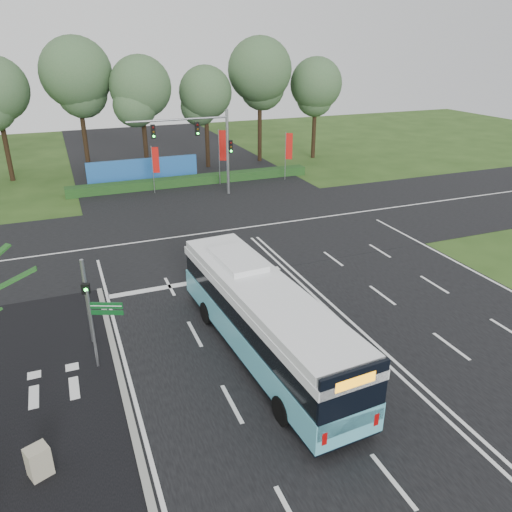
{
  "coord_description": "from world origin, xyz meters",
  "views": [
    {
      "loc": [
        -11.1,
        -18.61,
        12.0
      ],
      "look_at": [
        -2.87,
        2.0,
        2.41
      ],
      "focal_mm": 35.0,
      "sensor_mm": 36.0,
      "label": 1
    }
  ],
  "objects": [
    {
      "name": "banner_flag_mid",
      "position": [
        2.49,
        23.53,
        3.22
      ],
      "size": [
        0.69,
        0.31,
        4.97
      ],
      "rotation": [
        0.0,
        0.0,
        -0.38
      ],
      "color": "gray",
      "rests_on": "ground"
    },
    {
      "name": "city_bus",
      "position": [
        -4.38,
        -2.6,
        1.75
      ],
      "size": [
        3.33,
        12.28,
        3.48
      ],
      "rotation": [
        0.0,
        0.0,
        0.07
      ],
      "color": "#56B4C7",
      "rests_on": "ground"
    },
    {
      "name": "banner_flag_right",
      "position": [
        8.62,
        22.82,
        2.9
      ],
      "size": [
        0.61,
        0.3,
        4.44
      ],
      "rotation": [
        0.0,
        0.0,
        -0.42
      ],
      "color": "gray",
      "rests_on": "ground"
    },
    {
      "name": "hedge",
      "position": [
        0.0,
        24.5,
        0.4
      ],
      "size": [
        22.0,
        1.2,
        0.8
      ],
      "primitive_type": "cube",
      "color": "#163D16",
      "rests_on": "ground"
    },
    {
      "name": "blue_hoarding",
      "position": [
        -4.0,
        27.0,
        1.1
      ],
      "size": [
        10.0,
        0.3,
        2.2
      ],
      "primitive_type": "cube",
      "color": "#1D559F",
      "rests_on": "ground"
    },
    {
      "name": "bike_path",
      "position": [
        -12.5,
        -3.0,
        0.03
      ],
      "size": [
        5.0,
        18.0,
        0.06
      ],
      "primitive_type": "cube",
      "color": "black",
      "rests_on": "ground"
    },
    {
      "name": "street_sign",
      "position": [
        -10.54,
        -1.02,
        2.19
      ],
      "size": [
        1.24,
        0.59,
        3.41
      ],
      "rotation": [
        0.0,
        0.0,
        -0.41
      ],
      "color": "gray",
      "rests_on": "ground"
    },
    {
      "name": "road_cross",
      "position": [
        0.0,
        12.0,
        0.03
      ],
      "size": [
        120.0,
        14.0,
        0.05
      ],
      "primitive_type": "cube",
      "color": "black",
      "rests_on": "ground"
    },
    {
      "name": "pedestrian_signal",
      "position": [
        -10.83,
        0.99,
        2.14
      ],
      "size": [
        0.36,
        0.44,
        3.92
      ],
      "rotation": [
        0.0,
        0.0,
        -0.35
      ],
      "color": "gray",
      "rests_on": "ground"
    },
    {
      "name": "road_main",
      "position": [
        0.0,
        0.0,
        0.02
      ],
      "size": [
        20.0,
        120.0,
        0.04
      ],
      "primitive_type": "cube",
      "color": "black",
      "rests_on": "ground"
    },
    {
      "name": "eucalyptus_row",
      "position": [
        -3.27,
        31.24,
        8.5
      ],
      "size": [
        42.78,
        8.85,
        12.58
      ],
      "color": "black",
      "rests_on": "ground"
    },
    {
      "name": "utility_cabinet",
      "position": [
        -12.95,
        -5.89,
        0.53
      ],
      "size": [
        0.79,
        0.74,
        1.06
      ],
      "primitive_type": "cube",
      "rotation": [
        0.0,
        0.0,
        0.4
      ],
      "color": "#A79F86",
      "rests_on": "ground"
    },
    {
      "name": "traffic_light_gantry",
      "position": [
        0.21,
        20.5,
        4.66
      ],
      "size": [
        8.41,
        0.28,
        7.0
      ],
      "color": "gray",
      "rests_on": "ground"
    },
    {
      "name": "kerb_strip",
      "position": [
        -10.1,
        -3.0,
        0.06
      ],
      "size": [
        0.25,
        18.0,
        0.12
      ],
      "primitive_type": "cube",
      "color": "gray",
      "rests_on": "ground"
    },
    {
      "name": "ground",
      "position": [
        0.0,
        0.0,
        0.0
      ],
      "size": [
        120.0,
        120.0,
        0.0
      ],
      "primitive_type": "plane",
      "color": "#284517",
      "rests_on": "ground"
    },
    {
      "name": "banner_flag_left",
      "position": [
        -3.61,
        22.91,
        2.66
      ],
      "size": [
        0.57,
        0.24,
        4.05
      ],
      "rotation": [
        0.0,
        0.0,
        -0.34
      ],
      "color": "gray",
      "rests_on": "ground"
    }
  ]
}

